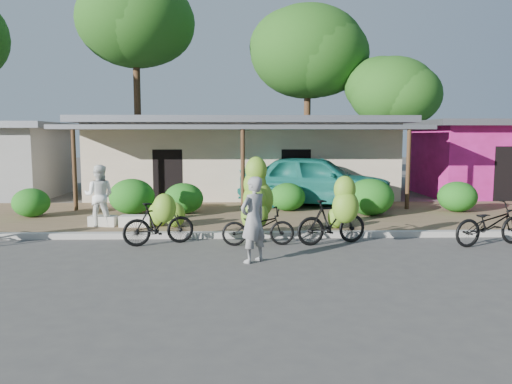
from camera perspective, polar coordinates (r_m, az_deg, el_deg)
ground at (r=10.92m, az=-1.44°, el=-7.36°), size 100.00×100.00×0.00m
sidewalk at (r=15.81m, az=-1.49°, el=-2.82°), size 60.00×6.00×0.12m
curb at (r=12.86m, az=-1.47°, el=-4.91°), size 60.00×0.25×0.15m
shop_main at (r=21.55m, az=-1.54°, el=4.09°), size 13.00×8.50×3.35m
shop_pink at (r=24.04m, az=24.42°, el=3.64°), size 6.00×6.00×3.25m
tree_far_center at (r=27.96m, az=-14.00°, el=18.63°), size 6.04×5.99×10.90m
tree_center_right at (r=27.80m, az=5.52°, el=15.82°), size 6.18×6.14×9.50m
tree_near_right at (r=26.37m, az=14.85°, el=11.23°), size 4.50×4.32×6.57m
hedge_0 at (r=16.80m, az=-24.33°, el=-1.12°), size 1.14×1.02×0.89m
hedge_1 at (r=16.36m, az=-14.00°, el=-0.49°), size 1.45×1.30×1.13m
hedge_2 at (r=16.13m, az=-8.26°, el=-0.73°), size 1.26×1.13×0.98m
hedge_3 at (r=16.60m, az=3.61°, el=-0.56°), size 1.19×1.07×0.93m
hedge_4 at (r=15.98m, az=12.91°, el=-0.57°), size 1.48×1.33×1.16m
hedge_5 at (r=17.64m, az=22.03°, el=-0.50°), size 1.28×1.15×1.00m
bike_left at (r=12.06m, az=-10.96°, el=-3.30°), size 1.77×1.37×1.31m
bike_center at (r=12.12m, az=0.12°, el=-2.06°), size 1.76×1.22×2.10m
bike_right at (r=11.98m, az=9.05°, el=-2.77°), size 1.88×1.39×1.70m
bike_far_right at (r=13.13m, az=25.24°, el=-3.31°), size 2.10×1.21×1.05m
loose_banana_a at (r=13.78m, az=-9.24°, el=-2.58°), size 0.55×0.47×0.69m
loose_banana_b at (r=14.02m, az=-11.05°, el=-2.44°), size 0.56×0.48×0.70m
loose_banana_c at (r=13.63m, az=9.17°, el=-2.90°), size 0.47×0.40×0.59m
sack_near at (r=14.17m, az=-13.60°, el=-3.23°), size 0.86×0.43×0.30m
sack_far at (r=14.47m, az=-17.05°, el=-3.17°), size 0.79×0.47×0.28m
vendor at (r=10.25m, az=-0.32°, el=-3.18°), size 0.77×0.76×1.78m
bystander at (r=14.39m, az=-17.49°, el=-0.38°), size 0.83×0.65×1.70m
teal_van at (r=17.87m, az=6.77°, el=1.35°), size 5.72×3.39×1.82m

